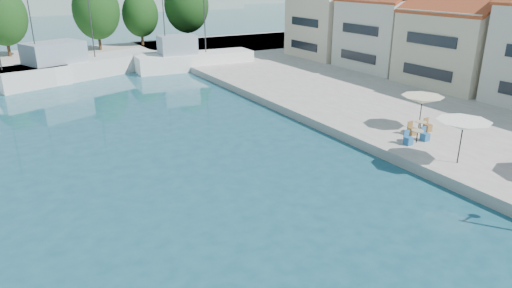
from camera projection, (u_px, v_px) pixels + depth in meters
quay_right at (472, 97)px, 38.20m from camera, size 32.00×92.00×0.60m
quay_far at (35, 61)px, 54.28m from camera, size 90.00×16.00×0.60m
building_04 at (465, 34)px, 39.94m from camera, size 9.00×8.80×9.20m
building_05 at (390, 23)px, 47.17m from camera, size 8.40×8.80×9.70m
building_06 at (335, 14)px, 54.41m from camera, size 9.00×8.80×10.20m
trawler_03 at (77, 67)px, 46.60m from camera, size 17.89×10.36×10.20m
trawler_04 at (192, 60)px, 50.62m from camera, size 13.15×4.21×10.20m
tree_05 at (3, 17)px, 53.92m from camera, size 5.47×5.47×8.10m
tree_06 at (96, 10)px, 58.53m from camera, size 5.92×5.92×8.76m
tree_07 at (140, 14)px, 63.12m from camera, size 4.92×4.92×7.28m
tree_08 at (186, 5)px, 64.66m from camera, size 6.28×6.28×9.29m
umbrella_white at (463, 125)px, 23.18m from camera, size 2.74×2.74×2.33m
umbrella_cream at (422, 100)px, 28.69m from camera, size 2.65×2.65×2.14m
cafe_table_02 at (417, 138)px, 26.72m from camera, size 1.82×0.70×0.76m
cafe_table_03 at (420, 129)px, 28.34m from camera, size 1.82×0.70×0.76m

